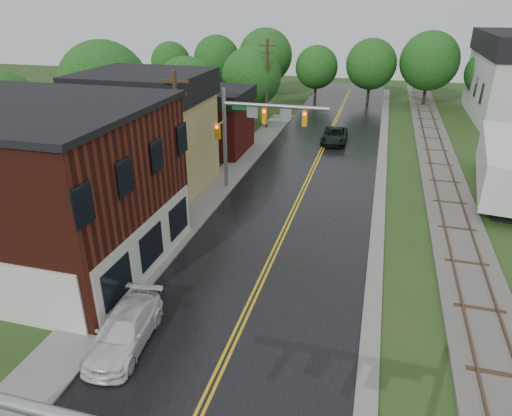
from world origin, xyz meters
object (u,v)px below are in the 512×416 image
at_px(tree_left_c, 188,89).
at_px(suv_dark, 334,136).
at_px(tree_left_b, 106,89).
at_px(tree_left_e, 253,79).
at_px(pickup_white, 124,331).
at_px(utility_pole_b, 179,143).
at_px(semi_trailer, 501,164).
at_px(utility_pole_c, 267,83).
at_px(traffic_signal_far, 254,123).
at_px(brick_building, 19,184).

relative_size(tree_left_c, suv_dark, 1.53).
bearing_deg(tree_left_b, tree_left_e, 57.26).
xyz_separation_m(tree_left_e, pickup_white, (4.72, -35.90, -4.13)).
height_order(utility_pole_b, tree_left_c, utility_pole_b).
xyz_separation_m(utility_pole_b, suv_dark, (7.60, 18.50, -4.02)).
bearing_deg(tree_left_c, tree_left_e, 50.19).
relative_size(tree_left_b, suv_dark, 1.93).
bearing_deg(semi_trailer, pickup_white, -129.77).
distance_m(utility_pole_c, semi_trailer, 24.10).
xyz_separation_m(utility_pole_b, utility_pole_c, (0.00, 22.00, 0.00)).
relative_size(utility_pole_b, tree_left_c, 1.18).
relative_size(pickup_white, semi_trailer, 0.39).
distance_m(tree_left_e, semi_trailer, 26.85).
bearing_deg(semi_trailer, tree_left_b, 178.19).
relative_size(utility_pole_c, tree_left_c, 1.18).
bearing_deg(utility_pole_c, tree_left_b, -132.39).
xyz_separation_m(utility_pole_b, tree_left_e, (-2.05, 23.90, 0.09)).
distance_m(utility_pole_b, utility_pole_c, 22.00).
bearing_deg(utility_pole_b, suv_dark, 67.67).
xyz_separation_m(tree_left_b, tree_left_c, (4.00, 8.00, -1.21)).
bearing_deg(tree_left_c, suv_dark, 2.36).
height_order(traffic_signal_far, suv_dark, traffic_signal_far).
distance_m(utility_pole_b, semi_trailer, 22.11).
height_order(pickup_white, semi_trailer, semi_trailer).
relative_size(tree_left_e, pickup_white, 1.73).
xyz_separation_m(traffic_signal_far, tree_left_b, (-14.38, 4.90, 0.74)).
relative_size(utility_pole_b, suv_dark, 1.80).
relative_size(utility_pole_c, tree_left_e, 1.10).
bearing_deg(traffic_signal_far, tree_left_b, 161.19).
bearing_deg(suv_dark, traffic_signal_far, -109.01).
bearing_deg(tree_left_e, suv_dark, -29.23).
height_order(utility_pole_b, utility_pole_c, same).
bearing_deg(traffic_signal_far, utility_pole_c, 101.09).
relative_size(tree_left_e, semi_trailer, 0.67).
bearing_deg(pickup_white, traffic_signal_far, 82.28).
height_order(tree_left_b, tree_left_c, tree_left_b).
xyz_separation_m(brick_building, tree_left_b, (-5.36, 16.90, 1.57)).
relative_size(traffic_signal_far, tree_left_e, 0.90).
bearing_deg(tree_left_c, utility_pole_b, -68.51).
height_order(utility_pole_c, tree_left_e, utility_pole_c).
xyz_separation_m(utility_pole_b, tree_left_c, (-7.05, 17.90, -0.21)).
bearing_deg(tree_left_e, tree_left_b, -122.74).
bearing_deg(tree_left_b, suv_dark, 24.77).
xyz_separation_m(tree_left_b, tree_left_e, (9.00, 14.00, -0.90)).
xyz_separation_m(traffic_signal_far, utility_pole_c, (-3.33, 17.00, -0.25)).
bearing_deg(traffic_signal_far, semi_trailer, 13.16).
bearing_deg(utility_pole_b, tree_left_c, 111.49).
xyz_separation_m(suv_dark, semi_trailer, (12.48, -9.59, 1.56)).
distance_m(traffic_signal_far, utility_pole_c, 17.33).
bearing_deg(tree_left_c, pickup_white, -71.99).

